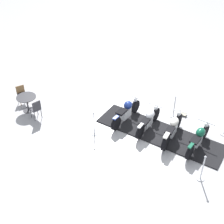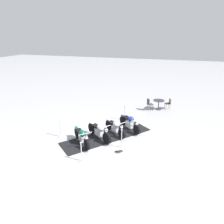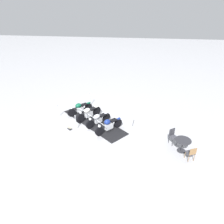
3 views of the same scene
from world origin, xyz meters
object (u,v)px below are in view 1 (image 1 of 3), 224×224
stanchion_left_front (202,171)px  stanchion_left_rear (94,127)px  stanchion_right_mid (174,109)px  motorcycle_navy (127,111)px  info_placard (183,114)px  cafe_chair_near_table (36,108)px  motorcycle_chrome (149,120)px  cafe_chair_across_table (21,93)px  motorcycle_forest (199,138)px  cafe_table (27,100)px  motorcycle_cream (173,128)px

stanchion_left_front → stanchion_left_rear: size_ratio=1.02×
stanchion_right_mid → motorcycle_navy: bearing=1.2°
stanchion_left_rear → info_placard: size_ratio=2.68×
cafe_chair_near_table → motorcycle_navy: bearing=-133.8°
motorcycle_chrome → motorcycle_navy: (0.85, -0.70, 0.01)m
motorcycle_chrome → stanchion_right_mid: 1.54m
stanchion_right_mid → cafe_chair_near_table: (6.17, -0.63, 0.19)m
stanchion_right_mid → cafe_chair_across_table: (6.96, -2.07, 0.13)m
cafe_chair_across_table → motorcycle_navy: bearing=42.9°
motorcycle_forest → stanchion_left_front: (0.44, 1.60, -0.13)m
motorcycle_forest → stanchion_right_mid: (0.35, -2.17, -0.14)m
motorcycle_chrome → info_placard: bearing=-27.2°
motorcycle_navy → info_placard: bearing=-46.1°
stanchion_left_front → cafe_table: size_ratio=1.27×
cafe_table → cafe_chair_across_table: (0.32, -0.75, -0.08)m
info_placard → stanchion_left_rear: bearing=-129.7°
motorcycle_navy → stanchion_left_front: 4.28m
stanchion_left_rear → cafe_chair_across_table: 4.33m
motorcycle_cream → motorcycle_forest: bearing=-93.8°
stanchion_right_mid → motorcycle_chrome: bearing=29.1°
cafe_table → cafe_chair_near_table: (-0.46, 0.68, -0.02)m
cafe_table → cafe_chair_across_table: 0.82m
motorcycle_forest → stanchion_right_mid: size_ratio=1.46×
motorcycle_forest → motorcycle_cream: bearing=94.1°
stanchion_left_rear → cafe_chair_near_table: stanchion_left_rear is taller
motorcycle_navy → stanchion_right_mid: size_ratio=1.52×
motorcycle_navy → cafe_table: size_ratio=1.87×
motorcycle_cream → cafe_chair_near_table: size_ratio=1.95×
motorcycle_navy → cafe_table: motorcycle_navy is taller
motorcycle_forest → motorcycle_chrome: size_ratio=0.97×
stanchion_left_rear → motorcycle_forest: bearing=160.9°
motorcycle_forest → cafe_chair_near_table: (6.52, -2.80, 0.05)m
motorcycle_navy → cafe_chair_near_table: size_ratio=1.72×
stanchion_right_mid → cafe_chair_near_table: size_ratio=1.13×
motorcycle_forest → motorcycle_chrome: 2.21m
motorcycle_forest → stanchion_right_mid: 2.20m
stanchion_left_rear → cafe_chair_near_table: 2.86m
motorcycle_navy → stanchion_left_front: bearing=-107.7°
motorcycle_forest → stanchion_right_mid: stanchion_right_mid is taller
motorcycle_navy → cafe_chair_across_table: (4.76, -2.11, -0.01)m
stanchion_left_front → cafe_chair_near_table: 7.51m
stanchion_left_rear → info_placard: stanchion_left_rear is taller
cafe_chair_near_table → motorcycle_chrome: bearing=-140.1°
motorcycle_forest → stanchion_left_rear: stanchion_left_rear is taller
stanchion_left_front → cafe_chair_near_table: stanchion_left_front is taller
info_placard → cafe_chair_across_table: (7.42, -2.06, 0.45)m
stanchion_right_mid → info_placard: size_ratio=2.64×
motorcycle_cream → motorcycle_navy: size_ratio=1.14×
stanchion_left_front → motorcycle_navy: bearing=-60.5°
motorcycle_cream → info_placard: (-0.96, -1.47, -0.46)m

